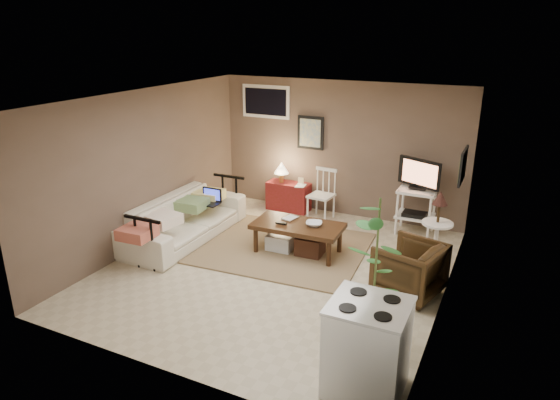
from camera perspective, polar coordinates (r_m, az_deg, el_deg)
The scene contains 20 objects.
floor at distance 7.18m, azimuth -0.29°, elevation -7.79°, with size 5.00×5.00×0.00m, color #C1B293.
art_back at distance 9.06m, azimuth 3.51°, elevation 7.67°, with size 0.50×0.03×0.60m, color black.
art_right at distance 7.04m, azimuth 20.20°, elevation 3.69°, with size 0.03×0.60×0.45m, color black.
window at distance 9.35m, azimuth -1.62°, elevation 11.17°, with size 0.96×0.03×0.60m, color white.
rug at distance 7.81m, azimuth -0.30°, elevation -5.37°, with size 2.66×2.13×0.03m, color #8E6E53.
coffee_table at distance 7.52m, azimuth 1.97°, elevation -4.12°, with size 1.36×0.74×0.51m.
sofa at distance 8.11m, azimuth -10.81°, elevation -1.36°, with size 2.33×0.68×0.91m, color beige.
sofa_pillows at distance 7.85m, azimuth -11.68°, elevation -1.33°, with size 0.45×2.21×0.16m, color #F7E0CD, non-canonical shape.
sofa_end_rails at distance 8.06m, azimuth -10.02°, elevation -1.94°, with size 0.63×2.33×0.78m, color black, non-canonical shape.
laptop at distance 8.25m, azimuth -7.98°, elevation 0.14°, with size 0.36×0.26×0.24m.
red_console at distance 9.28m, azimuth 0.91°, elevation 0.74°, with size 0.79×0.35×0.92m.
spindle_chair at distance 8.87m, azimuth 4.77°, elevation 0.49°, with size 0.44×0.44×0.89m.
tv_stand at distance 8.41m, azimuth 15.38°, elevation 0.57°, with size 0.71×0.49×1.27m.
side_table at distance 7.27m, azimuth 17.59°, elevation -2.30°, with size 0.43×0.43×1.14m.
armchair at distance 6.60m, azimuth 14.57°, elevation -7.34°, with size 0.74×0.70×0.77m, color #311F0D.
potted_plant at distance 5.39m, azimuth 10.89°, elevation -7.37°, with size 0.42×0.42×1.66m.
stove at distance 4.87m, azimuth 9.93°, elevation -16.25°, with size 0.71×0.66×0.93m.
bowl at distance 7.35m, azimuth 3.92°, elevation -2.08°, with size 0.24×0.06×0.24m, color #381B0F.
book_table at distance 7.65m, azimuth 0.66°, elevation -1.18°, with size 0.17×0.02×0.23m, color #381B0F.
book_console at distance 9.00m, azimuth 1.83°, elevation 2.30°, with size 0.17×0.02×0.23m, color #381B0F.
Camera 1 is at (2.83, -5.74, 3.27)m, focal length 32.00 mm.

